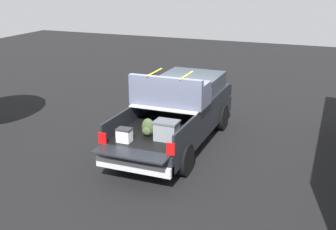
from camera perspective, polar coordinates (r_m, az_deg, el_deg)
name	(u,v)px	position (r m, az deg, el deg)	size (l,w,h in m)	color
ground_plane	(176,144)	(12.59, 1.02, -3.94)	(40.00, 40.00, 0.00)	black
pickup_truck	(180,110)	(12.56, 1.62, 0.63)	(6.05, 2.06, 2.23)	black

